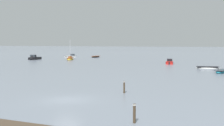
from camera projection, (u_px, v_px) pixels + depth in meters
The scene contains 10 objects.
ground_plane at pixel (67, 100), 26.49m from camera, with size 800.00×800.00×0.00m, color gray.
rowboat_moored_0 at pixel (96, 57), 105.70m from camera, with size 2.07×4.82×0.74m.
sailboat_moored_0 at pixel (70, 59), 89.85m from camera, with size 4.12×6.05×6.54m.
motorboat_moored_2 at pixel (170, 63), 72.90m from camera, with size 2.50×5.03×1.83m.
rowboat_moored_1 at pixel (222, 72), 50.78m from camera, with size 2.81×4.83×0.72m.
rowboat_moored_2 at pixel (208, 68), 58.05m from camera, with size 4.79×2.46×0.72m.
motorboat_moored_4 at pixel (34, 59), 90.97m from camera, with size 3.24×6.24×2.26m.
motorboat_moored_5 at pixel (72, 56), 106.67m from camera, with size 3.05×5.06×1.82m.
mooring_post_left at pixel (124, 87), 30.05m from camera, with size 0.22×0.22×1.36m.
mooring_post_right at pixel (134, 114), 18.76m from camera, with size 0.22×0.22×1.39m.
Camera 1 is at (14.17, -22.43, 5.15)m, focal length 46.82 mm.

